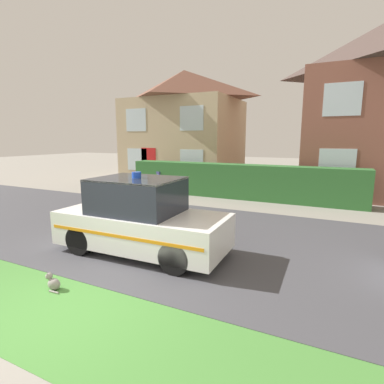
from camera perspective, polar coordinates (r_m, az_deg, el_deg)
The scene contains 9 objects.
ground_plane at distance 5.40m, azimuth -23.93°, elevation -20.11°, with size 80.00×80.00×0.00m, color gray.
road_strip at distance 8.46m, azimuth -1.48°, elevation -8.02°, with size 28.00×6.73×0.01m, color #424247.
lawn_verge at distance 5.36m, azimuth -24.63°, elevation -20.39°, with size 28.00×1.87×0.01m, color #478438.
garden_hedge at distance 13.56m, azimuth 8.61°, elevation 2.05°, with size 10.46×0.88×1.52m, color #2D662D.
police_car at distance 7.05m, azimuth -9.74°, elevation -5.04°, with size 4.02×1.76×1.89m.
cat at distance 6.06m, azimuth -24.98°, elevation -15.40°, with size 0.36×0.20×0.31m.
house_left at distance 19.68m, azimuth -1.48°, elevation 12.61°, with size 6.93×5.61×6.84m.
house_right at distance 17.23m, azimuth 32.79°, elevation 13.36°, with size 6.94×6.94×7.99m.
wheelie_bin at distance 15.12m, azimuth -5.91°, elevation 2.06°, with size 0.76×0.82×1.05m.
Camera 1 is at (3.70, -2.92, 2.65)m, focal length 28.00 mm.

